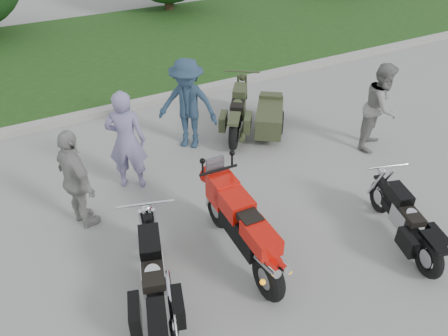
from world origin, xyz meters
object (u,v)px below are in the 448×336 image
sportbike_red (243,227)px  cruiser_sidecar (256,116)px  person_stripe (126,141)px  person_grey (381,107)px  cruiser_right (407,223)px  person_denim (188,105)px  cruiser_left (155,283)px  person_back (76,180)px

sportbike_red → cruiser_sidecar: 3.87m
person_stripe → person_grey: bearing=-164.4°
cruiser_right → cruiser_sidecar: bearing=110.1°
cruiser_sidecar → person_denim: 1.64m
person_grey → person_denim: (-3.47, 1.85, 0.05)m
cruiser_sidecar → sportbike_red: bearing=-89.1°
cruiser_left → person_denim: person_denim is taller
cruiser_right → cruiser_sidecar: cruiser_sidecar is taller
cruiser_sidecar → person_grey: (1.93, -1.65, 0.49)m
sportbike_red → person_back: 2.73m
cruiser_left → person_back: person_back is taller
person_denim → person_back: 2.94m
cruiser_right → person_grey: 3.02m
cruiser_sidecar → person_denim: bearing=-151.8°
person_grey → person_denim: person_denim is taller
cruiser_sidecar → person_stripe: person_stripe is taller
person_grey → person_back: size_ratio=1.04×
cruiser_left → person_stripe: (0.59, 2.81, 0.50)m
sportbike_red → person_grey: (4.14, 1.53, 0.27)m
sportbike_red → person_denim: person_denim is taller
sportbike_red → cruiser_right: sportbike_red is taller
sportbike_red → person_stripe: 2.76m
cruiser_sidecar → person_back: person_back is taller
sportbike_red → person_back: (-1.89, 1.95, 0.24)m
cruiser_sidecar → person_back: size_ratio=1.23×
cruiser_right → cruiser_left: bearing=-173.1°
sportbike_red → cruiser_sidecar: (2.21, 3.17, -0.22)m
person_grey → person_back: person_grey is taller
cruiser_left → cruiser_right: size_ratio=1.14×
cruiser_right → person_stripe: person_stripe is taller
person_grey → person_denim: 3.93m
sportbike_red → cruiser_right: (2.42, -0.91, -0.24)m
cruiser_left → cruiser_sidecar: 4.98m
cruiser_sidecar → person_back: bearing=-127.6°
cruiser_sidecar → cruiser_right: bearing=-51.3°
sportbike_red → person_denim: bearing=80.9°
cruiser_left → cruiser_sidecar: cruiser_left is taller
sportbike_red → cruiser_right: bearing=-18.4°
sportbike_red → person_grey: 4.42m
cruiser_right → cruiser_sidecar: 4.08m
person_back → sportbike_red: bearing=-151.3°
person_denim → person_back: size_ratio=1.10×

